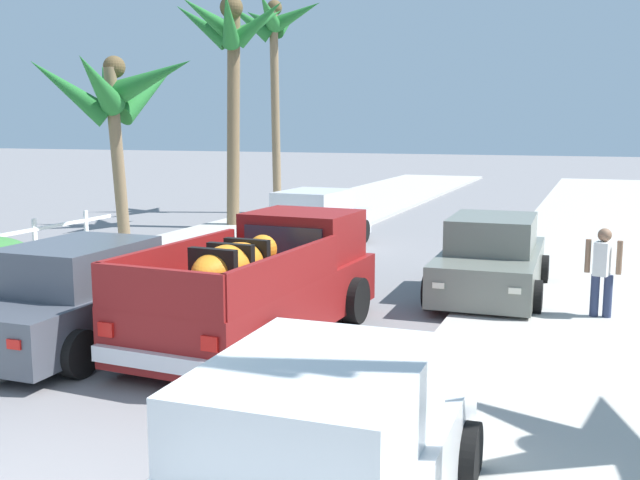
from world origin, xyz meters
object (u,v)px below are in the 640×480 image
car_left_mid (491,260)px  palm_tree_right_fore (117,93)px  car_right_mid (314,221)px  pedestrian (603,269)px  car_left_near (83,297)px  car_right_near (320,464)px  palm_tree_left_mid (272,34)px  palm_tree_right_mid (232,42)px  pickup_truck (264,285)px

car_left_mid → palm_tree_right_fore: bearing=177.8°
car_right_mid → pedestrian: size_ratio=2.71×
car_left_near → car_right_near: size_ratio=0.99×
car_right_near → car_left_mid: size_ratio=1.00×
car_left_near → palm_tree_right_fore: 7.34m
palm_tree_left_mid → pedestrian: size_ratio=4.90×
car_right_mid → palm_tree_left_mid: (-4.31, 6.87, 5.80)m
car_right_mid → palm_tree_right_fore: 6.03m
car_left_near → car_right_mid: (-0.03, 9.46, 0.00)m
car_right_near → palm_tree_right_fore: 13.23m
car_right_mid → palm_tree_right_fore: size_ratio=0.88×
car_right_near → car_left_mid: bearing=90.2°
car_left_mid → palm_tree_left_mid: palm_tree_left_mid is taller
car_left_mid → pedestrian: size_ratio=2.70×
car_left_near → palm_tree_right_mid: 13.81m
car_right_near → palm_tree_right_mid: palm_tree_right_mid is taller
pickup_truck → car_left_near: size_ratio=1.24×
pickup_truck → car_left_near: 2.68m
pickup_truck → palm_tree_right_mid: size_ratio=0.74×
palm_tree_left_mid → palm_tree_right_mid: size_ratio=1.08×
car_right_near → palm_tree_left_mid: 23.07m
palm_tree_right_fore → palm_tree_left_mid: 11.02m
car_left_mid → palm_tree_right_fore: size_ratio=0.87×
car_left_near → pedestrian: size_ratio=2.68×
palm_tree_right_mid → pedestrian: size_ratio=4.53×
car_right_mid → car_left_mid: bearing=-38.3°
palm_tree_right_mid → palm_tree_left_mid: bearing=97.1°
car_right_mid → palm_tree_left_mid: bearing=122.1°
car_right_near → palm_tree_left_mid: (-9.57, 20.18, 5.80)m
car_left_near → palm_tree_right_fore: bearing=120.8°
car_left_near → pedestrian: (7.20, 3.95, 0.20)m
car_left_mid → palm_tree_left_mid: size_ratio=0.55×
pickup_truck → car_right_mid: bearing=106.2°
car_left_near → car_right_near: bearing=-36.3°
palm_tree_right_fore → pedestrian: bearing=-9.1°
pickup_truck → palm_tree_right_fore: 7.88m
pickup_truck → car_left_mid: bearing=54.8°
car_right_near → car_right_mid: bearing=111.6°
pickup_truck → car_left_mid: 4.95m
palm_tree_right_fore → car_left_near: bearing=-59.2°
pickup_truck → car_right_mid: 8.53m
car_right_near → palm_tree_right_mid: size_ratio=0.60×
car_left_mid → palm_tree_right_mid: palm_tree_right_mid is taller
palm_tree_right_mid → car_left_near: bearing=-72.7°
palm_tree_right_fore → palm_tree_right_mid: (-0.45, 6.60, 1.82)m
car_right_near → palm_tree_right_fore: bearing=132.2°
palm_tree_right_fore → palm_tree_right_mid: palm_tree_right_mid is taller
car_right_mid → palm_tree_left_mid: size_ratio=0.55×
pickup_truck → palm_tree_left_mid: (-6.69, 15.06, 5.70)m
car_right_near → palm_tree_right_fore: (-8.62, 9.50, 3.26)m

